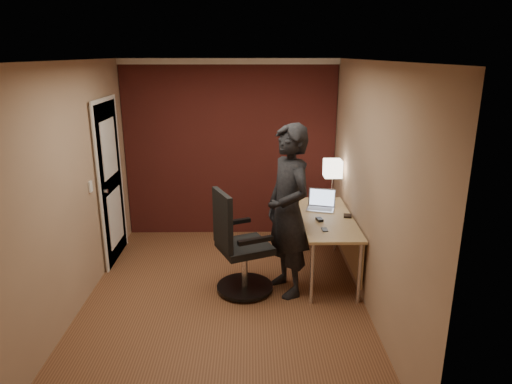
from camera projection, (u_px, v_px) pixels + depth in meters
room at (208, 147)px, 6.04m from camera, size 4.00×4.00×4.00m
desk at (332, 227)px, 5.37m from camera, size 0.60×1.50×0.73m
desk_lamp at (333, 169)px, 5.83m from camera, size 0.22×0.22×0.54m
laptop at (321, 203)px, 5.61m from camera, size 0.39×0.34×0.23m
mouse at (319, 220)px, 5.20m from camera, size 0.08×0.11×0.03m
phone at (325, 230)px, 4.94m from camera, size 0.06×0.12×0.01m
wallet at (348, 216)px, 5.33m from camera, size 0.11×0.12×0.02m
office_chair at (238, 250)px, 4.97m from camera, size 0.69×0.74×1.16m
person at (288, 211)px, 4.88m from camera, size 0.69×0.81×1.88m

